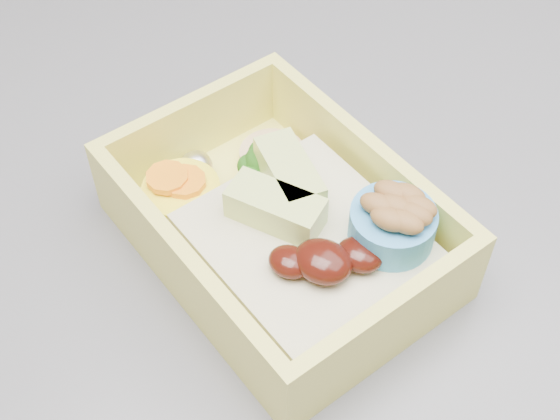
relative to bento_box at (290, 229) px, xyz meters
The scene contains 1 object.
bento_box is the anchor object (origin of this frame).
Camera 1 is at (0.10, -0.43, 1.31)m, focal length 50.00 mm.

